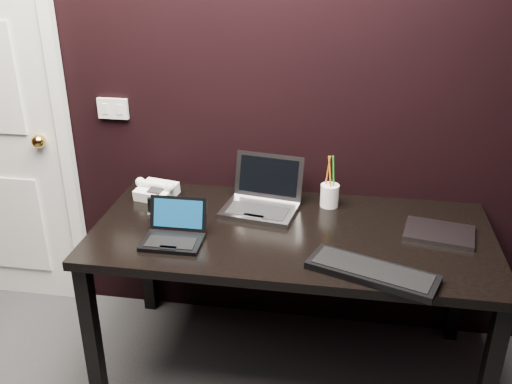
% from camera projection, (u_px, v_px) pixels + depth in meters
% --- Properties ---
extents(wall_back, '(4.00, 0.00, 4.00)m').
position_uv_depth(wall_back, '(239.00, 76.00, 2.60)').
color(wall_back, black).
rests_on(wall_back, ground).
extents(wall_switch, '(0.15, 0.02, 0.10)m').
position_uv_depth(wall_switch, '(113.00, 109.00, 2.76)').
color(wall_switch, silver).
rests_on(wall_switch, wall_back).
extents(desk, '(1.70, 0.80, 0.74)m').
position_uv_depth(desk, '(291.00, 246.00, 2.47)').
color(desk, black).
rests_on(desk, ground).
extents(netbook, '(0.25, 0.22, 0.16)m').
position_uv_depth(netbook, '(174.00, 233.00, 2.34)').
color(netbook, black).
rests_on(netbook, desk).
extents(silver_laptop, '(0.37, 0.34, 0.22)m').
position_uv_depth(silver_laptop, '(262.00, 201.00, 2.60)').
color(silver_laptop, '#97969C').
rests_on(silver_laptop, desk).
extents(ext_keyboard, '(0.51, 0.32, 0.03)m').
position_uv_depth(ext_keyboard, '(372.00, 272.00, 2.11)').
color(ext_keyboard, black).
rests_on(ext_keyboard, desk).
extents(closed_laptop, '(0.31, 0.25, 0.02)m').
position_uv_depth(closed_laptop, '(439.00, 233.00, 2.39)').
color(closed_laptop, '#96969C').
rests_on(closed_laptop, desk).
extents(desk_phone, '(0.21, 0.19, 0.10)m').
position_uv_depth(desk_phone, '(156.00, 190.00, 2.71)').
color(desk_phone, white).
rests_on(desk_phone, desk).
extents(mobile_phone, '(0.06, 0.05, 0.08)m').
position_uv_depth(mobile_phone, '(153.00, 209.00, 2.55)').
color(mobile_phone, black).
rests_on(mobile_phone, desk).
extents(pen_cup, '(0.10, 0.10, 0.25)m').
position_uv_depth(pen_cup, '(330.00, 194.00, 2.62)').
color(pen_cup, white).
rests_on(pen_cup, desk).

